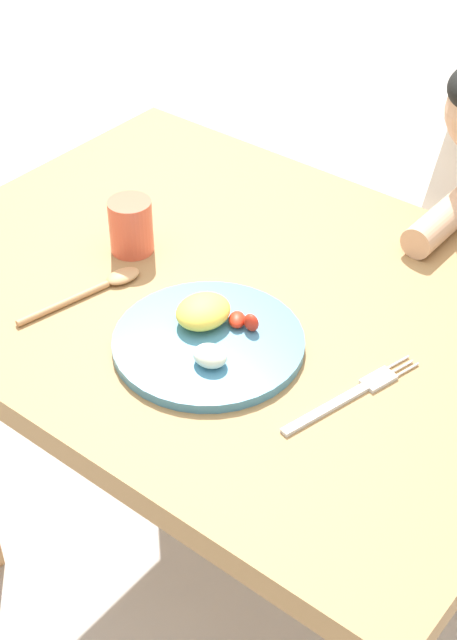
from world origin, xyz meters
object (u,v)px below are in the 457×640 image
(fork, at_px, (352,395))
(drinking_cup, at_px, (131,226))
(plate, at_px, (208,337))
(spoon, at_px, (100,286))

(fork, xyz_separation_m, drinking_cup, (-0.47, 0.07, 0.04))
(plate, relative_size, spoon, 1.28)
(plate, xyz_separation_m, fork, (0.22, 0.04, -0.01))
(plate, relative_size, fork, 1.17)
(drinking_cup, bearing_deg, spoon, -71.64)
(fork, relative_size, spoon, 1.09)
(plate, height_order, fork, plate)
(plate, relative_size, drinking_cup, 3.03)
(fork, xyz_separation_m, spoon, (-0.43, -0.04, 0.00))
(spoon, xyz_separation_m, drinking_cup, (-0.04, 0.11, 0.04))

